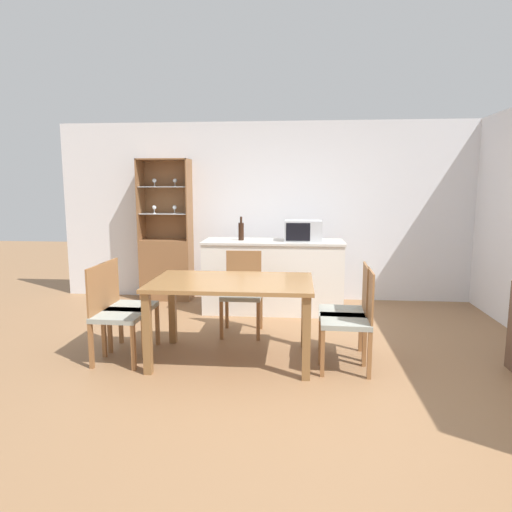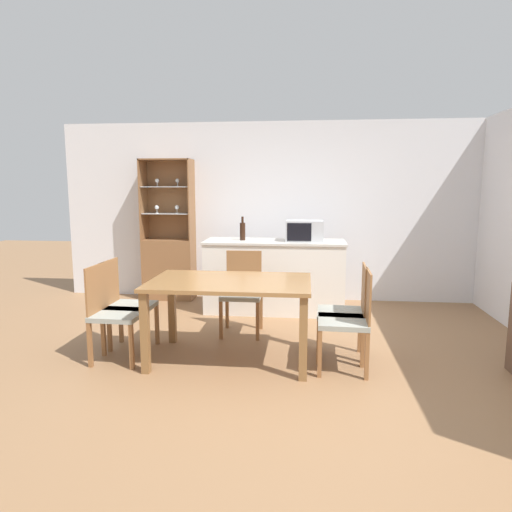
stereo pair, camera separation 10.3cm
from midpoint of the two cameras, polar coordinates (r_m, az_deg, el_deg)
name	(u,v)px [view 1 (the left image)]	position (r m, az deg, el deg)	size (l,w,h in m)	color
ground_plane	(286,367)	(4.32, 3.11, -13.64)	(18.00, 18.00, 0.00)	#936B47
wall_back	(291,212)	(6.64, 4.01, 5.52)	(6.80, 0.06, 2.55)	silver
kitchen_counter	(273,276)	(6.01, 1.66, -2.52)	(1.82, 0.65, 0.94)	white
display_cabinet	(167,259)	(6.79, -11.51, -0.31)	(0.73, 0.36, 2.02)	brown
dining_table	(232,291)	(4.30, -3.71, -4.41)	(1.50, 0.94, 0.77)	olive
dining_chair_head_far	(242,292)	(5.12, -2.30, -4.58)	(0.44, 0.44, 0.92)	#999E93
dining_chair_side_left_far	(126,306)	(4.77, -16.54, -5.96)	(0.45, 0.45, 0.92)	#999E93
dining_chair_side_left_near	(115,313)	(4.51, -17.86, -6.83)	(0.45, 0.45, 0.92)	#999E93
dining_chair_side_right_far	(347,311)	(4.46, 10.68, -6.76)	(0.46, 0.46, 0.92)	#999E93
dining_chair_side_right_near	(351,319)	(4.19, 11.05, -7.78)	(0.45, 0.45, 0.92)	#999E93
microwave	(303,231)	(5.92, 5.41, 3.17)	(0.47, 0.36, 0.26)	#B7BABF
wine_bottle	(241,231)	(5.98, -2.37, 3.17)	(0.07, 0.07, 0.31)	black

